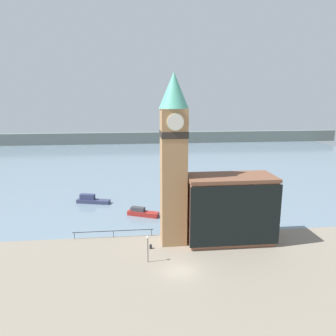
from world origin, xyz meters
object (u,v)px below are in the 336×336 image
Objects in this scene: pier_building at (230,209)px; mooring_bollard_near at (151,246)px; clock_tower at (174,156)px; boat_near at (142,213)px; lamp_post at (148,244)px; boat_far at (92,200)px.

pier_building is 12.53m from mooring_bollard_near.
pier_building is at bearing -4.49° from clock_tower.
boat_near is 1.61× the size of lamp_post.
lamp_post is (10.03, -25.01, 1.89)m from boat_far.
clock_tower is at bearing 175.51° from pier_building.
mooring_bollard_near is (10.58, -21.24, -0.29)m from boat_far.
boat_far is 27.01m from lamp_post.
boat_near is 12.76m from boat_far.
lamp_post is (0.23, -16.84, 1.97)m from boat_near.
boat_near is at bearing 136.48° from pier_building.
clock_tower is 4.19× the size of boat_near.
lamp_post is (-12.14, -5.09, -2.41)m from pier_building.
lamp_post is at bearing -157.24° from pier_building.
mooring_bollard_near is at bearing -62.67° from boat_near.
pier_building is (8.15, -0.64, -7.80)m from clock_tower.
clock_tower is 26.72m from boat_far.
clock_tower reaches higher than boat_near.
pier_building reaches higher than boat_near.
boat_near is 13.10m from mooring_bollard_near.
clock_tower is 13.00m from mooring_bollard_near.
clock_tower is 11.30m from pier_building.
pier_building is 3.54× the size of lamp_post.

